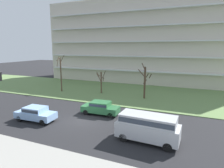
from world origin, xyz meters
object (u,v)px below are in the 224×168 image
at_px(sedan_green_near_left, 100,107).
at_px(tree_far_left, 61,73).
at_px(tree_center, 145,81).
at_px(tree_left, 101,81).
at_px(sedan_blue_center_left, 36,113).
at_px(van_silver_center_right, 148,126).

bearing_deg(sedan_green_near_left, tree_far_left, -37.10).
distance_m(tree_far_left, sedan_green_near_left, 14.50).
bearing_deg(tree_center, tree_left, 176.68).
height_order(tree_left, sedan_blue_center_left, tree_left).
xyz_separation_m(sedan_green_near_left, sedan_blue_center_left, (-5.60, -4.50, 0.00)).
bearing_deg(sedan_blue_center_left, tree_left, 82.50).
height_order(sedan_green_near_left, van_silver_center_right, van_silver_center_right).
bearing_deg(van_silver_center_right, sedan_blue_center_left, -176.91).
bearing_deg(tree_center, van_silver_center_right, -76.12).
xyz_separation_m(tree_left, sedan_green_near_left, (4.39, -9.36, -1.34)).
distance_m(sedan_green_near_left, van_silver_center_right, 7.96).
bearing_deg(sedan_blue_center_left, sedan_green_near_left, 36.28).
distance_m(tree_far_left, van_silver_center_right, 22.32).
height_order(tree_left, van_silver_center_right, tree_left).
distance_m(tree_left, tree_center, 7.66).
bearing_deg(van_silver_center_right, tree_left, 131.37).
height_order(tree_left, tree_center, tree_center).
relative_size(tree_center, van_silver_center_right, 1.05).
relative_size(tree_center, sedan_blue_center_left, 1.24).
xyz_separation_m(tree_far_left, tree_center, (14.98, 0.79, -0.58)).
relative_size(tree_left, tree_center, 0.72).
relative_size(tree_center, sedan_green_near_left, 1.24).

